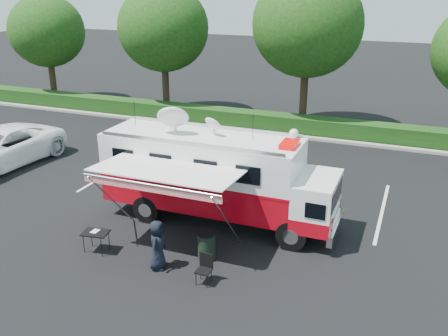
# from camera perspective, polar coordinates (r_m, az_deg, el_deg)

# --- Properties ---
(ground_plane) EXTENTS (120.00, 120.00, 0.00)m
(ground_plane) POSITION_cam_1_polar(r_m,az_deg,el_deg) (18.41, -0.58, -6.05)
(ground_plane) COLOR black
(ground_plane) RESTS_ON ground
(back_border) EXTENTS (60.00, 6.14, 8.87)m
(back_border) POSITION_cam_1_polar(r_m,az_deg,el_deg) (28.74, 11.67, 13.81)
(back_border) COLOR #9E998E
(back_border) RESTS_ON ground_plane
(stall_lines) EXTENTS (24.12, 5.50, 0.01)m
(stall_lines) POSITION_cam_1_polar(r_m,az_deg,el_deg) (21.10, 1.25, -2.38)
(stall_lines) COLOR silver
(stall_lines) RESTS_ON ground_plane
(command_truck) EXTENTS (8.49, 2.34, 4.08)m
(command_truck) POSITION_cam_1_polar(r_m,az_deg,el_deg) (17.71, -0.82, -0.97)
(command_truck) COLOR black
(command_truck) RESTS_ON ground_plane
(awning) EXTENTS (4.63, 2.41, 2.80)m
(awning) POSITION_cam_1_polar(r_m,az_deg,el_deg) (15.66, -6.81, -0.69)
(awning) COLOR white
(awning) RESTS_ON ground_plane
(white_suv) EXTENTS (3.48, 6.60, 1.77)m
(white_suv) POSITION_cam_1_polar(r_m,az_deg,el_deg) (25.91, -24.00, 0.24)
(white_suv) COLOR white
(white_suv) RESTS_ON ground_plane
(person) EXTENTS (0.62, 0.84, 1.59)m
(person) POSITION_cam_1_polar(r_m,az_deg,el_deg) (15.78, -7.47, -11.22)
(person) COLOR black
(person) RESTS_ON ground_plane
(folding_table) EXTENTS (0.92, 0.72, 0.71)m
(folding_table) POSITION_cam_1_polar(r_m,az_deg,el_deg) (16.69, -14.48, -7.25)
(folding_table) COLOR black
(folding_table) RESTS_ON ground_plane
(folding_chair) EXTENTS (0.43, 0.45, 0.89)m
(folding_chair) POSITION_cam_1_polar(r_m,az_deg,el_deg) (14.74, -2.19, -11.14)
(folding_chair) COLOR black
(folding_chair) RESTS_ON ground_plane
(trash_bin) EXTENTS (0.61, 0.61, 0.91)m
(trash_bin) POSITION_cam_1_polar(r_m,az_deg,el_deg) (15.90, -2.00, -8.83)
(trash_bin) COLOR black
(trash_bin) RESTS_ON ground_plane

